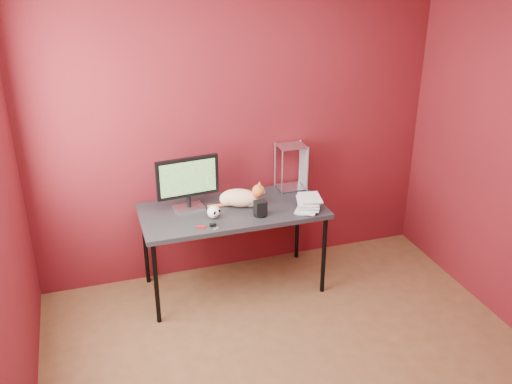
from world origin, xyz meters
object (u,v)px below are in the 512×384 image
object	(u,v)px
speaker	(260,209)
book_stack	(300,143)
desk	(233,214)
monitor	(188,181)
cat	(240,198)
skull_mug	(214,212)

from	to	relation	value
speaker	book_stack	distance (m)	0.61
desk	book_stack	distance (m)	0.82
monitor	book_stack	distance (m)	0.95
cat	skull_mug	distance (m)	0.30
monitor	cat	size ratio (longest dim) A/B	1.13
skull_mug	cat	bearing A→B (deg)	6.08
monitor	desk	bearing A→B (deg)	-23.84
monitor	skull_mug	world-z (taller)	monitor
desk	monitor	size ratio (longest dim) A/B	2.92
desk	speaker	xyz separation A→B (m)	(0.18, -0.18, 0.11)
monitor	cat	distance (m)	0.45
monitor	skull_mug	distance (m)	0.33
cat	speaker	distance (m)	0.24
desk	skull_mug	distance (m)	0.24
speaker	book_stack	bearing A→B (deg)	1.88
cat	skull_mug	world-z (taller)	cat
desk	speaker	bearing A→B (deg)	-45.76
speaker	skull_mug	bearing A→B (deg)	164.73
desk	cat	size ratio (longest dim) A/B	3.30
desk	book_stack	size ratio (longest dim) A/B	1.32
skull_mug	book_stack	xyz separation A→B (m)	(0.70, -0.04, 0.51)
cat	speaker	world-z (taller)	cat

